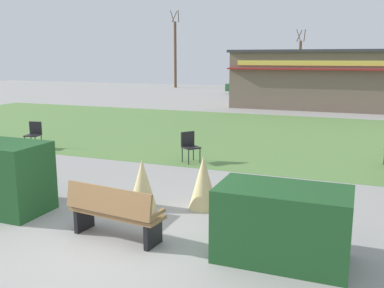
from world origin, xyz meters
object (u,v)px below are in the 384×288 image
parked_car_west_slot (252,86)px  tree_right_bg (300,63)px  food_kiosk (320,79)px  tree_center_bg (175,53)px  park_bench (114,212)px  cafe_chair_center (189,144)px  parked_car_center_slot (320,88)px  cafe_chair_east (34,133)px

parked_car_west_slot → tree_right_bg: 8.30m
food_kiosk → tree_center_bg: size_ratio=1.38×
park_bench → cafe_chair_center: (-0.85, 5.56, 0.05)m
park_bench → parked_car_west_slot: size_ratio=0.41×
tree_center_bg → parked_car_west_slot: bearing=-28.4°
cafe_chair_center → tree_right_bg: (-1.18, 31.72, 1.92)m
food_kiosk → cafe_chair_center: 16.04m
parked_car_center_slot → tree_center_bg: tree_center_bg is taller
tree_center_bg → food_kiosk: bearing=-40.8°
food_kiosk → tree_right_bg: bearing=102.0°
park_bench → food_kiosk: size_ratio=0.17×
parked_car_west_slot → tree_center_bg: (-9.11, 4.93, 2.77)m
park_bench → cafe_chair_east: bearing=139.7°
cafe_chair_east → tree_right_bg: 32.15m
park_bench → cafe_chair_center: size_ratio=1.97×
tree_right_bg → cafe_chair_east: bearing=-98.0°
cafe_chair_center → parked_car_west_slot: 24.46m
parked_car_center_slot → tree_right_bg: size_ratio=0.76×
cafe_chair_east → cafe_chair_center: size_ratio=1.00×
park_bench → parked_car_west_slot: (-4.87, 29.69, 0.16)m
tree_right_bg → parked_car_center_slot: bearing=-70.5°
tree_right_bg → tree_center_bg: size_ratio=0.74×
food_kiosk → cafe_chair_east: bearing=-116.2°
park_bench → cafe_chair_center: park_bench is taller
tree_right_bg → tree_center_bg: bearing=-167.5°
cafe_chair_center → parked_car_center_slot: parked_car_center_slot is taller
parked_car_center_slot → tree_right_bg: (-2.68, 7.58, 1.81)m
park_bench → tree_center_bg: size_ratio=0.23×
tree_center_bg → tree_right_bg: bearing=12.5°
cafe_chair_east → cafe_chair_center: (5.63, 0.07, 0.00)m
cafe_chair_center → tree_right_bg: tree_right_bg is taller
cafe_chair_east → tree_right_bg: (4.44, 31.79, 1.92)m
cafe_chair_center → park_bench: bearing=-81.3°
cafe_chair_east → parked_car_west_slot: (1.61, 24.20, 0.12)m
parked_car_center_slot → tree_center_bg: 15.69m
tree_center_bg → park_bench: bearing=-68.0°
food_kiosk → cafe_chair_center: food_kiosk is taller
cafe_chair_center → parked_car_west_slot: parked_car_west_slot is taller
park_bench → tree_center_bg: tree_center_bg is taller
cafe_chair_east → tree_center_bg: (-7.50, 29.13, 2.88)m
tree_right_bg → park_bench: bearing=-86.9°
parked_car_west_slot → tree_right_bg: (2.83, 7.59, 1.81)m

